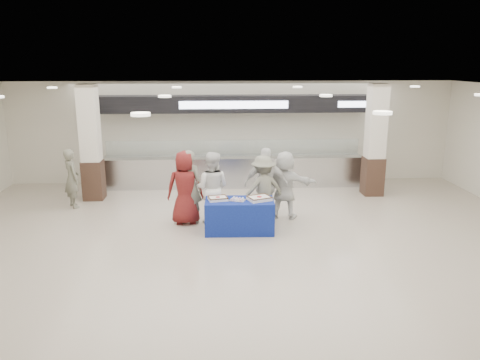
{
  "coord_description": "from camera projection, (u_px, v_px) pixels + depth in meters",
  "views": [
    {
      "loc": [
        -0.62,
        -8.76,
        3.8
      ],
      "look_at": [
        -0.02,
        1.6,
        1.15
      ],
      "focal_mm": 35.0,
      "sensor_mm": 36.0,
      "label": 1
    }
  ],
  "objects": [
    {
      "name": "civilian_white",
      "position": [
        284.0,
        185.0,
        11.49
      ],
      "size": [
        1.65,
        0.87,
        1.7
      ],
      "primitive_type": "imported",
      "rotation": [
        0.0,
        0.0,
        2.89
      ],
      "color": "white",
      "rests_on": "ground"
    },
    {
      "name": "column_left",
      "position": [
        91.0,
        146.0,
        12.91
      ],
      "size": [
        0.55,
        0.55,
        3.2
      ],
      "color": "#342017",
      "rests_on": "ground"
    },
    {
      "name": "sheet_cake_right",
      "position": [
        259.0,
        198.0,
        10.53
      ],
      "size": [
        0.59,
        0.53,
        0.1
      ],
      "color": "white",
      "rests_on": "display_table"
    },
    {
      "name": "serving_line",
      "position": [
        234.0,
        149.0,
        14.38
      ],
      "size": [
        8.7,
        0.85,
        2.8
      ],
      "color": "silver",
      "rests_on": "ground"
    },
    {
      "name": "soldier_a",
      "position": [
        189.0,
        187.0,
        11.14
      ],
      "size": [
        0.75,
        0.61,
        1.78
      ],
      "primitive_type": "imported",
      "rotation": [
        0.0,
        0.0,
        2.82
      ],
      "color": "slate",
      "rests_on": "ground"
    },
    {
      "name": "cupcake_tray",
      "position": [
        237.0,
        199.0,
        10.52
      ],
      "size": [
        0.42,
        0.37,
        0.06
      ],
      "color": "#ACABB0",
      "rests_on": "display_table"
    },
    {
      "name": "display_table",
      "position": [
        239.0,
        216.0,
        10.65
      ],
      "size": [
        1.58,
        0.83,
        0.75
      ],
      "primitive_type": "cube",
      "rotation": [
        0.0,
        0.0,
        -0.04
      ],
      "color": "navy",
      "rests_on": "ground"
    },
    {
      "name": "sheet_cake_left",
      "position": [
        218.0,
        198.0,
        10.54
      ],
      "size": [
        0.48,
        0.41,
        0.09
      ],
      "color": "white",
      "rests_on": "display_table"
    },
    {
      "name": "soldier_b",
      "position": [
        263.0,
        189.0,
        11.19
      ],
      "size": [
        1.2,
        0.9,
        1.64
      ],
      "primitive_type": "imported",
      "rotation": [
        0.0,
        0.0,
        3.45
      ],
      "color": "slate",
      "rests_on": "ground"
    },
    {
      "name": "chef_short",
      "position": [
        266.0,
        184.0,
        11.3
      ],
      "size": [
        1.12,
        0.61,
        1.8
      ],
      "primitive_type": "imported",
      "rotation": [
        0.0,
        0.0,
        2.97
      ],
      "color": "white",
      "rests_on": "ground"
    },
    {
      "name": "chef_tall",
      "position": [
        212.0,
        188.0,
        11.11
      ],
      "size": [
        0.98,
        0.85,
        1.74
      ],
      "primitive_type": "imported",
      "rotation": [
        0.0,
        0.0,
        2.89
      ],
      "color": "white",
      "rests_on": "ground"
    },
    {
      "name": "column_right",
      "position": [
        375.0,
        143.0,
        13.36
      ],
      "size": [
        0.55,
        0.55,
        3.2
      ],
      "color": "#342017",
      "rests_on": "ground"
    },
    {
      "name": "civilian_maroon",
      "position": [
        185.0,
        188.0,
        11.07
      ],
      "size": [
        0.9,
        0.61,
        1.78
      ],
      "primitive_type": "imported",
      "rotation": [
        0.0,
        0.0,
        3.19
      ],
      "color": "maroon",
      "rests_on": "ground"
    },
    {
      "name": "soldier_bg",
      "position": [
        72.0,
        178.0,
        12.35
      ],
      "size": [
        0.64,
        0.69,
        1.58
      ],
      "primitive_type": "imported",
      "rotation": [
        0.0,
        0.0,
        2.18
      ],
      "color": "slate",
      "rests_on": "ground"
    },
    {
      "name": "ground",
      "position": [
        246.0,
        255.0,
        9.45
      ],
      "size": [
        14.0,
        14.0,
        0.0
      ],
      "primitive_type": "plane",
      "color": "#BFB5A3",
      "rests_on": "ground"
    }
  ]
}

